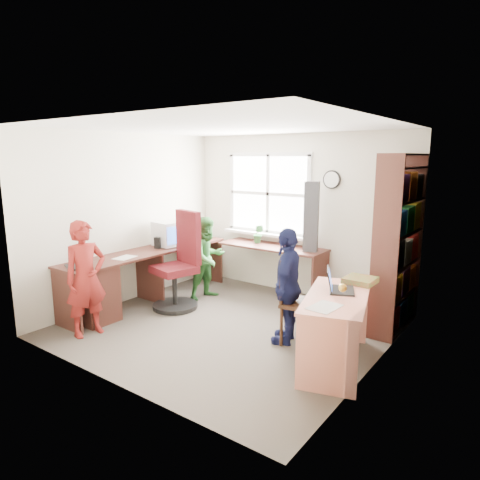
{
  "coord_description": "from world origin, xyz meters",
  "views": [
    {
      "loc": [
        3.05,
        -3.95,
        2.06
      ],
      "look_at": [
        0.0,
        0.25,
        1.05
      ],
      "focal_mm": 32.0,
      "sensor_mm": 36.0,
      "label": 1
    }
  ],
  "objects": [
    {
      "name": "wooden_chair",
      "position": [
        0.89,
        0.1,
        0.53
      ],
      "size": [
        0.49,
        0.49,
        0.97
      ],
      "rotation": [
        0.0,
        0.0,
        0.18
      ],
      "color": "#372012",
      "rests_on": "ground"
    },
    {
      "name": "right_desk",
      "position": [
        1.46,
        -0.14,
        0.52
      ],
      "size": [
        0.9,
        1.36,
        0.72
      ],
      "rotation": [
        0.0,
        0.0,
        0.28
      ],
      "color": "#EB8F75",
      "rests_on": "ground"
    },
    {
      "name": "l_desk",
      "position": [
        -1.31,
        -0.28,
        0.46
      ],
      "size": [
        2.38,
        2.95,
        0.75
      ],
      "color": "#49241D",
      "rests_on": "ground"
    },
    {
      "name": "person_navy",
      "position": [
        0.8,
        0.05,
        0.65
      ],
      "size": [
        0.54,
        0.83,
        1.31
      ],
      "primitive_type": "imported",
      "rotation": [
        0.0,
        0.0,
        -1.26
      ],
      "color": "#141941",
      "rests_on": "ground"
    },
    {
      "name": "crt_monitor",
      "position": [
        -1.49,
        0.47,
        0.94
      ],
      "size": [
        0.42,
        0.38,
        0.37
      ],
      "rotation": [
        0.0,
        0.0,
        -0.13
      ],
      "color": "silver",
      "rests_on": "l_desk"
    },
    {
      "name": "game_box",
      "position": [
        1.49,
        0.41,
        0.75
      ],
      "size": [
        0.31,
        0.31,
        0.06
      ],
      "rotation": [
        0.0,
        0.0,
        -0.01
      ],
      "color": "red",
      "rests_on": "right_desk"
    },
    {
      "name": "room",
      "position": [
        0.01,
        0.1,
        1.22
      ],
      "size": [
        3.64,
        3.44,
        2.44
      ],
      "color": "#423B34",
      "rests_on": "ground"
    },
    {
      "name": "potted_plant",
      "position": [
        -0.53,
        1.46,
        0.9
      ],
      "size": [
        0.19,
        0.16,
        0.29
      ],
      "primitive_type": "imported",
      "rotation": [
        0.0,
        0.0,
        0.23
      ],
      "color": "#2F7638",
      "rests_on": "l_desk"
    },
    {
      "name": "cd_tower",
      "position": [
        0.38,
        1.43,
        1.24
      ],
      "size": [
        0.24,
        0.23,
        0.98
      ],
      "rotation": [
        0.0,
        0.0,
        0.33
      ],
      "color": "black",
      "rests_on": "l_desk"
    },
    {
      "name": "paper_b",
      "position": [
        1.51,
        -0.52,
        0.72
      ],
      "size": [
        0.25,
        0.34,
        0.0
      ],
      "rotation": [
        0.0,
        0.0,
        -0.08
      ],
      "color": "beige",
      "rests_on": "right_desk"
    },
    {
      "name": "laptop_left",
      "position": [
        -1.47,
        -1.01,
        0.8
      ],
      "size": [
        0.41,
        0.38,
        0.22
      ],
      "rotation": [
        0.0,
        0.0,
        -0.4
      ],
      "color": "black",
      "rests_on": "l_desk"
    },
    {
      "name": "laptop_right",
      "position": [
        1.4,
        0.0,
        0.77
      ],
      "size": [
        0.39,
        0.41,
        0.23
      ],
      "rotation": [
        0.0,
        0.0,
        1.99
      ],
      "color": "black",
      "rests_on": "right_desk"
    },
    {
      "name": "speaker_a",
      "position": [
        -1.5,
        0.28,
        0.83
      ],
      "size": [
        0.1,
        0.1,
        0.17
      ],
      "rotation": [
        0.0,
        0.0,
        0.17
      ],
      "color": "black",
      "rests_on": "l_desk"
    },
    {
      "name": "swivel_chair",
      "position": [
        -0.97,
        0.18,
        0.57
      ],
      "size": [
        0.75,
        0.75,
        1.33
      ],
      "rotation": [
        0.0,
        0.0,
        -0.23
      ],
      "color": "black",
      "rests_on": "ground"
    },
    {
      "name": "speaker_b",
      "position": [
        -1.45,
        0.87,
        0.83
      ],
      "size": [
        0.1,
        0.1,
        0.16
      ],
      "rotation": [
        0.0,
        0.0,
        -0.19
      ],
      "color": "black",
      "rests_on": "l_desk"
    },
    {
      "name": "bookshelf",
      "position": [
        1.65,
        1.19,
        1.0
      ],
      "size": [
        0.3,
        1.02,
        2.1
      ],
      "color": "#49241D",
      "rests_on": "ground"
    },
    {
      "name": "person_red",
      "position": [
        -1.19,
        -1.14,
        0.68
      ],
      "size": [
        0.4,
        0.54,
        1.36
      ],
      "primitive_type": "imported",
      "rotation": [
        0.0,
        0.0,
        1.42
      ],
      "color": "maroon",
      "rests_on": "ground"
    },
    {
      "name": "paper_a",
      "position": [
        -1.42,
        -0.39,
        0.75
      ],
      "size": [
        0.26,
        0.33,
        0.0
      ],
      "rotation": [
        0.0,
        0.0,
        0.18
      ],
      "color": "beige",
      "rests_on": "l_desk"
    },
    {
      "name": "person_green",
      "position": [
        -0.91,
        0.71,
        0.61
      ],
      "size": [
        0.55,
        0.65,
        1.21
      ],
      "primitive_type": "imported",
      "rotation": [
        0.0,
        0.0,
        1.41
      ],
      "color": "#2A6A2C",
      "rests_on": "ground"
    }
  ]
}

